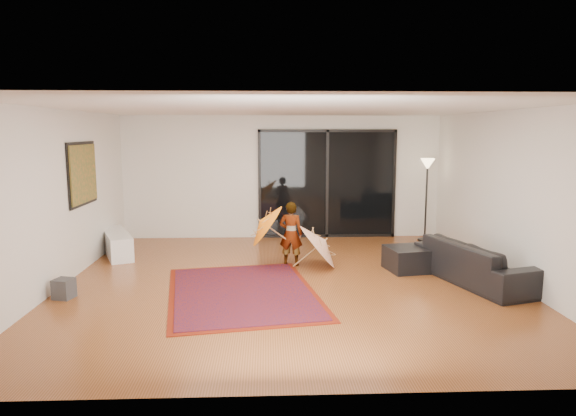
{
  "coord_description": "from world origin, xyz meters",
  "views": [
    {
      "loc": [
        -0.35,
        -7.84,
        2.38
      ],
      "look_at": [
        0.01,
        0.59,
        1.1
      ],
      "focal_mm": 32.0,
      "sensor_mm": 36.0,
      "label": 1
    }
  ],
  "objects": [
    {
      "name": "wall_right",
      "position": [
        3.5,
        0.0,
        1.35
      ],
      "size": [
        0.0,
        7.0,
        7.0
      ],
      "primitive_type": "plane",
      "rotation": [
        1.57,
        0.0,
        -1.57
      ],
      "color": "silver",
      "rests_on": "floor"
    },
    {
      "name": "parasol_white",
      "position": [
        0.68,
        0.9,
        0.5
      ],
      "size": [
        0.75,
        0.94,
        0.98
      ],
      "rotation": [
        0.0,
        0.88,
        0.0
      ],
      "color": "silver",
      "rests_on": "floor"
    },
    {
      "name": "painting",
      "position": [
        -3.46,
        1.0,
        1.65
      ],
      "size": [
        0.04,
        1.28,
        1.08
      ],
      "color": "black",
      "rests_on": "wall_left"
    },
    {
      "name": "floor_lamp",
      "position": [
        3.1,
        3.0,
        1.41
      ],
      "size": [
        0.31,
        0.31,
        1.79
      ],
      "color": "black",
      "rests_on": "floor"
    },
    {
      "name": "wall_left",
      "position": [
        -3.5,
        0.0,
        1.35
      ],
      "size": [
        0.0,
        7.0,
        7.0
      ],
      "primitive_type": "plane",
      "rotation": [
        1.57,
        0.0,
        1.57
      ],
      "color": "silver",
      "rests_on": "floor"
    },
    {
      "name": "persian_rug",
      "position": [
        -0.72,
        -0.5,
        0.01
      ],
      "size": [
        2.57,
        3.26,
        0.02
      ],
      "rotation": [
        0.0,
        0.0,
        0.16
      ],
      "color": "#621608",
      "rests_on": "floor"
    },
    {
      "name": "sliding_door",
      "position": [
        1.0,
        3.47,
        1.2
      ],
      "size": [
        3.06,
        0.07,
        2.4
      ],
      "color": "black",
      "rests_on": "wall_back"
    },
    {
      "name": "ceiling",
      "position": [
        0.0,
        0.0,
        2.7
      ],
      "size": [
        7.0,
        7.0,
        0.0
      ],
      "primitive_type": "plane",
      "rotation": [
        3.14,
        0.0,
        0.0
      ],
      "color": "white",
      "rests_on": "wall_back"
    },
    {
      "name": "sofa",
      "position": [
        2.95,
        -0.1,
        0.32
      ],
      "size": [
        1.45,
        2.37,
        0.65
      ],
      "primitive_type": "imported",
      "rotation": [
        0.0,
        0.0,
        1.85
      ],
      "color": "black",
      "rests_on": "floor"
    },
    {
      "name": "floor",
      "position": [
        0.0,
        0.0,
        0.0
      ],
      "size": [
        7.0,
        7.0,
        0.0
      ],
      "primitive_type": "plane",
      "color": "brown",
      "rests_on": "ground"
    },
    {
      "name": "wall_back",
      "position": [
        0.0,
        3.5,
        1.35
      ],
      "size": [
        7.0,
        0.0,
        7.0
      ],
      "primitive_type": "plane",
      "rotation": [
        1.57,
        0.0,
        0.0
      ],
      "color": "silver",
      "rests_on": "floor"
    },
    {
      "name": "wall_front",
      "position": [
        0.0,
        -3.5,
        1.35
      ],
      "size": [
        7.0,
        0.0,
        7.0
      ],
      "primitive_type": "plane",
      "rotation": [
        -1.57,
        0.0,
        0.0
      ],
      "color": "silver",
      "rests_on": "floor"
    },
    {
      "name": "media_console",
      "position": [
        -3.25,
        1.98,
        0.22
      ],
      "size": [
        1.0,
        1.62,
        0.44
      ],
      "primitive_type": "cube",
      "rotation": [
        0.0,
        0.0,
        0.41
      ],
      "color": "white",
      "rests_on": "floor"
    },
    {
      "name": "child",
      "position": [
        0.08,
        1.05,
        0.57
      ],
      "size": [
        0.46,
        0.35,
        1.14
      ],
      "primitive_type": "imported",
      "rotation": [
        0.0,
        0.0,
        2.94
      ],
      "color": "#999999",
      "rests_on": "floor"
    },
    {
      "name": "ottoman",
      "position": [
        2.08,
        0.62,
        0.2
      ],
      "size": [
        0.81,
        0.81,
        0.4
      ],
      "primitive_type": "cube",
      "rotation": [
        0.0,
        0.0,
        0.18
      ],
      "color": "black",
      "rests_on": "floor"
    },
    {
      "name": "parasol_orange",
      "position": [
        -0.47,
        1.0,
        0.73
      ],
      "size": [
        0.64,
        0.85,
        0.89
      ],
      "rotation": [
        0.0,
        -0.94,
        0.0
      ],
      "color": "orange",
      "rests_on": "child"
    },
    {
      "name": "speaker",
      "position": [
        -3.25,
        -0.65,
        0.14
      ],
      "size": [
        0.31,
        0.31,
        0.29
      ],
      "primitive_type": "cube",
      "rotation": [
        0.0,
        0.0,
        -0.26
      ],
      "color": "#424244",
      "rests_on": "floor"
    }
  ]
}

